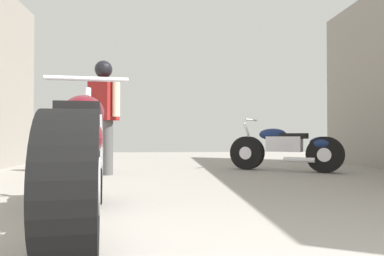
% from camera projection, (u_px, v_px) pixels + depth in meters
% --- Properties ---
extents(ground_plane, '(17.36, 17.36, 0.00)m').
position_uv_depth(ground_plane, '(204.00, 186.00, 4.28)').
color(ground_plane, gray).
extents(motorcycle_maroon_cruiser, '(0.71, 2.24, 1.04)m').
position_uv_depth(motorcycle_maroon_cruiser, '(81.00, 157.00, 2.38)').
color(motorcycle_maroon_cruiser, black).
rests_on(motorcycle_maroon_cruiser, ground_plane).
extents(motorcycle_black_naked, '(1.61, 1.11, 0.84)m').
position_uv_depth(motorcycle_black_naked, '(287.00, 149.00, 6.09)').
color(motorcycle_black_naked, black).
rests_on(motorcycle_black_naked, ground_plane).
extents(mechanic_in_blue, '(0.56, 0.50, 1.65)m').
position_uv_depth(mechanic_in_blue, '(103.00, 106.00, 5.56)').
color(mechanic_in_blue, '#4C4C4C').
rests_on(mechanic_in_blue, ground_plane).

